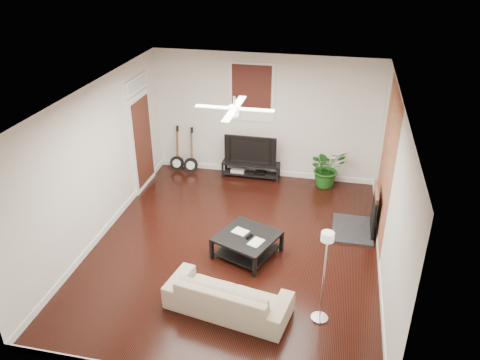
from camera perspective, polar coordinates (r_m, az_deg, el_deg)
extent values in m
cube|color=black|center=(8.70, -0.56, -7.93)|extent=(5.00, 6.00, 0.01)
cube|color=white|center=(7.45, -0.66, 9.95)|extent=(5.00, 6.00, 0.01)
cube|color=silver|center=(10.69, 2.98, 7.46)|extent=(5.00, 0.01, 2.80)
cube|color=silver|center=(5.58, -7.64, -13.51)|extent=(5.00, 0.01, 2.80)
cube|color=silver|center=(8.82, -16.66, 1.86)|extent=(0.01, 6.00, 2.80)
cube|color=silver|center=(7.87, 17.44, -1.46)|extent=(0.01, 6.00, 2.80)
cube|color=brown|center=(8.76, 16.98, 1.63)|extent=(0.02, 2.20, 2.80)
cube|color=black|center=(9.17, 14.41, -3.49)|extent=(0.80, 1.10, 0.92)
cube|color=black|center=(10.54, 1.39, 10.35)|extent=(1.00, 0.06, 1.30)
cube|color=white|center=(10.42, -11.60, 5.51)|extent=(0.08, 1.00, 2.50)
cube|color=black|center=(11.00, 1.30, 1.22)|extent=(1.31, 0.35, 0.37)
imported|color=black|center=(10.80, 1.35, 3.75)|extent=(1.17, 0.15, 0.67)
cube|color=black|center=(8.41, 0.85, -7.71)|extent=(1.21, 1.21, 0.39)
imported|color=tan|center=(7.27, -1.45, -13.54)|extent=(1.95, 1.04, 0.54)
imported|color=#1A5317|center=(10.69, 10.26, 1.44)|extent=(1.03, 0.99, 0.88)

